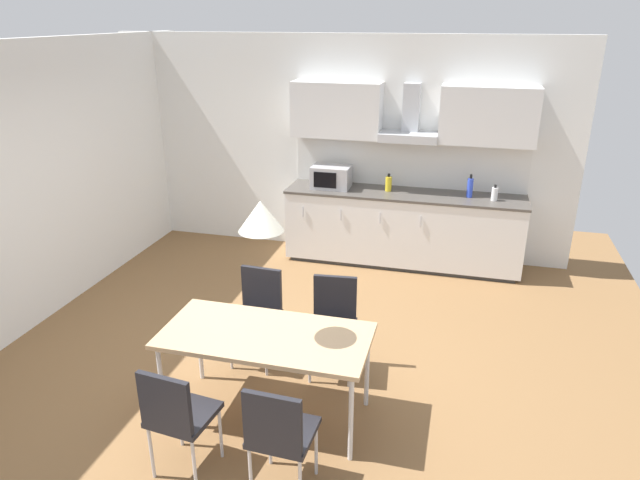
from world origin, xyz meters
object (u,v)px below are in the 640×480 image
chair_far_left (258,306)px  chair_far_right (333,316)px  bottle_white (495,194)px  chair_near_right (279,430)px  bottle_blue (470,187)px  chair_near_left (176,412)px  bottle_yellow (389,184)px  dining_table (266,339)px  pendant_lamp (261,216)px  microwave (331,177)px

chair_far_left → chair_far_right: bearing=-0.0°
bottle_white → chair_near_right: size_ratio=0.22×
bottle_blue → chair_near_right: size_ratio=0.32×
chair_far_right → chair_near_right: same height
chair_far_right → chair_near_left: bearing=-115.1°
bottle_yellow → chair_far_left: (-0.79, -2.56, -0.50)m
bottle_blue → chair_near_left: (-1.79, -4.07, -0.53)m
bottle_white → bottle_blue: size_ratio=0.68×
chair_near_right → chair_far_left: same height
dining_table → pendant_lamp: size_ratio=4.95×
dining_table → chair_near_left: chair_near_left is taller
bottle_white → chair_near_left: (-2.07, -4.00, -0.49)m
pendant_lamp → bottle_blue: bearing=66.7°
pendant_lamp → chair_near_right: bearing=-65.1°
bottle_white → chair_near_left: size_ratio=0.22×
bottle_blue → pendant_lamp: (-1.42, -3.31, 0.63)m
bottle_yellow → chair_far_right: 2.61m
dining_table → chair_far_right: size_ratio=1.82×
bottle_yellow → chair_far_right: bottle_yellow is taller
chair_near_right → chair_near_left: size_ratio=1.00×
dining_table → chair_near_left: 0.86m
dining_table → microwave: bearing=95.0°
chair_near_right → chair_near_left: same height
microwave → chair_far_right: microwave is taller
chair_far_right → pendant_lamp: bearing=-114.6°
chair_near_right → pendant_lamp: 1.42m
dining_table → chair_far_left: size_ratio=1.82×
bottle_white → microwave: bearing=178.7°
bottle_yellow → bottle_white: bearing=-3.6°
bottle_yellow → chair_near_left: 4.19m
microwave → dining_table: 3.32m
chair_far_left → microwave: bearing=88.5°
bottle_white → dining_table: bottle_white is taller
chair_near_left → pendant_lamp: bearing=64.3°
chair_near_right → chair_near_left: bearing=180.0°
chair_far_right → chair_far_left: same height
bottle_blue → chair_near_left: 4.47m
microwave → bottle_yellow: size_ratio=2.18×
chair_far_left → bottle_yellow: bearing=72.8°
chair_far_right → bottle_yellow: bearing=88.0°
pendant_lamp → chair_far_left: bearing=114.8°
bottle_blue → dining_table: size_ratio=0.18×
dining_table → bottle_blue: bearing=66.7°
bottle_blue → bottle_yellow: bearing=179.2°
bottle_white → pendant_lamp: (-1.71, -3.24, 0.66)m
microwave → bottle_yellow: microwave is taller
bottle_yellow → chair_near_left: (-0.80, -4.08, -0.50)m
dining_table → chair_far_left: 0.85m
bottle_white → chair_near_left: bearing=-117.4°
microwave → bottle_blue: bottle_blue is taller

